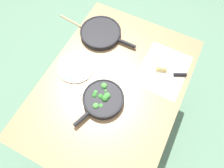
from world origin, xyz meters
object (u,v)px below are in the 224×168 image
skillet_eggs (101,33)px  grater_knife (173,75)px  skillet_broccoli (103,99)px  dinner_plate_stack (76,66)px  wooden_spoon (83,27)px  cheese_block (162,65)px

skillet_eggs → grater_knife: skillet_eggs is taller
skillet_broccoli → dinner_plate_stack: bearing=-96.2°
skillet_broccoli → grater_knife: size_ratio=1.55×
wooden_spoon → grater_knife: size_ratio=1.48×
skillet_eggs → cheese_block: bearing=-6.0°
wooden_spoon → grater_knife: bearing=0.8°
dinner_plate_stack → skillet_broccoli: bearing=64.6°
wooden_spoon → cheese_block: bearing=2.5°
cheese_block → wooden_spoon: bearing=-94.4°
skillet_broccoli → skillet_eggs: size_ratio=0.83×
skillet_eggs → grater_knife: 0.60m
grater_knife → cheese_block: bearing=-43.1°
skillet_eggs → cheese_block: size_ratio=4.64×
skillet_broccoli → cheese_block: skillet_broccoli is taller
cheese_block → grater_knife: bearing=72.9°
grater_knife → dinner_plate_stack: bearing=-5.0°
cheese_block → dinner_plate_stack: cheese_block is taller
skillet_eggs → cheese_block: 0.50m
skillet_broccoli → cheese_block: size_ratio=3.84×
wooden_spoon → dinner_plate_stack: (0.32, 0.13, 0.00)m
skillet_broccoli → dinner_plate_stack: skillet_broccoli is taller
skillet_eggs → grater_knife: (0.09, 0.60, -0.01)m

